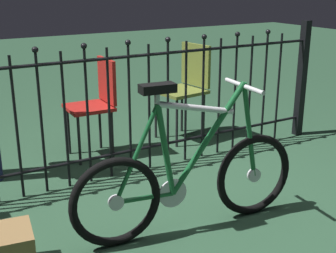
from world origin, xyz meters
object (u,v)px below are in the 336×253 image
Objects in this scene: chair_red at (97,98)px; bicycle at (189,180)px; display_crate at (7,252)px; chair_olive at (187,82)px.

bicycle is at bearing -90.49° from chair_red.
chair_red is at bearing 89.51° from bicycle.
bicycle is 1.75× the size of chair_red.
chair_olive is at bearing 34.20° from display_crate.
bicycle reaches higher than chair_red.
bicycle reaches higher than chair_olive.
bicycle is 5.38× the size of display_crate.
display_crate is at bearing 174.33° from bicycle.
chair_olive is (0.93, 1.47, 0.22)m from bicycle.
chair_olive is 3.27× the size of display_crate.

